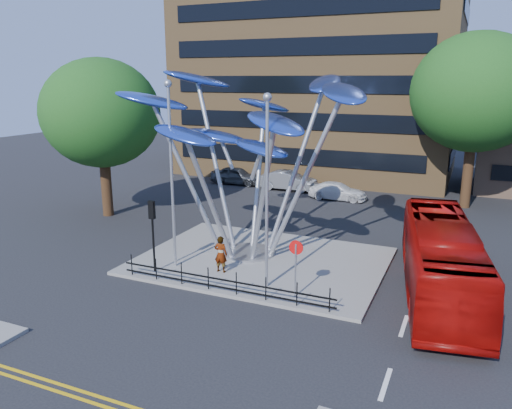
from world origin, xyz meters
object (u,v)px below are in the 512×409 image
at_px(no_entry_sign_island, 296,259).
at_px(pedestrian, 221,254).
at_px(street_lamp_right, 267,175).
at_px(traffic_light_island, 152,221).
at_px(leaf_sculpture, 248,123).
at_px(parked_car_right, 338,191).
at_px(street_lamp_left, 171,160).
at_px(red_bus, 440,259).
at_px(tree_left, 101,113).
at_px(parked_car_mid, 288,181).
at_px(parked_car_left, 236,176).
at_px(tree_right, 476,93).

height_order(no_entry_sign_island, pedestrian, no_entry_sign_island).
bearing_deg(no_entry_sign_island, street_lamp_right, 162.13).
relative_size(traffic_light_island, pedestrian, 1.95).
relative_size(leaf_sculpture, street_lamp_right, 1.53).
bearing_deg(traffic_light_island, pedestrian, 22.48).
relative_size(leaf_sculpture, parked_car_right, 2.88).
bearing_deg(traffic_light_island, street_lamp_left, 63.43).
bearing_deg(red_bus, tree_left, 159.04).
distance_m(tree_left, leaf_sculpture, 12.38).
xyz_separation_m(street_lamp_right, no_entry_sign_island, (1.50, -0.48, -3.28)).
relative_size(red_bus, parked_car_right, 2.56).
distance_m(tree_left, street_lamp_right, 16.19).
xyz_separation_m(pedestrian, parked_car_mid, (-3.44, 18.54, -0.24)).
xyz_separation_m(tree_left, parked_car_left, (3.50, 12.64, -6.03)).
bearing_deg(tree_right, street_lamp_right, -111.54).
relative_size(tree_right, traffic_light_island, 3.54).
bearing_deg(parked_car_mid, leaf_sculpture, -168.30).
bearing_deg(street_lamp_left, leaf_sculpture, 52.60).
bearing_deg(tree_left, parked_car_mid, 55.38).
xyz_separation_m(traffic_light_island, red_bus, (12.41, 3.12, -1.04)).
relative_size(traffic_light_island, parked_car_mid, 0.71).
bearing_deg(street_lamp_left, tree_right, 55.95).
relative_size(street_lamp_left, street_lamp_right, 1.06).
relative_size(street_lamp_left, parked_car_left, 1.96).
xyz_separation_m(tree_right, leaf_sculpture, (-10.07, -15.32, -1.16)).
relative_size(tree_left, parked_car_mid, 2.15).
distance_m(tree_right, parked_car_mid, 15.37).
distance_m(pedestrian, parked_car_left, 20.72).
height_order(tree_left, pedestrian, tree_left).
relative_size(leaf_sculpture, street_lamp_left, 1.45).
height_order(tree_right, no_entry_sign_island, tree_right).
bearing_deg(street_lamp_right, tree_right, 68.46).
bearing_deg(parked_car_left, tree_right, -94.89).
bearing_deg(street_lamp_left, tree_left, 145.62).
bearing_deg(tree_right, tree_left, -151.39).
distance_m(street_lamp_left, parked_car_right, 18.16).
height_order(leaf_sculpture, parked_car_right, leaf_sculpture).
height_order(street_lamp_left, pedestrian, street_lamp_left).
distance_m(leaf_sculpture, traffic_light_island, 6.65).
bearing_deg(parked_car_right, red_bus, -152.09).
bearing_deg(parked_car_left, leaf_sculpture, -155.05).
bearing_deg(parked_car_right, leaf_sculpture, 174.36).
bearing_deg(pedestrian, parked_car_left, -68.20).
bearing_deg(pedestrian, tree_left, -30.02).
distance_m(no_entry_sign_island, red_bus, 6.24).
relative_size(tree_left, leaf_sculpture, 0.81).
bearing_deg(red_bus, parked_car_mid, 118.54).
bearing_deg(no_entry_sign_island, tree_right, 72.88).
bearing_deg(traffic_light_island, tree_left, 140.19).
distance_m(no_entry_sign_island, parked_car_right, 18.45).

